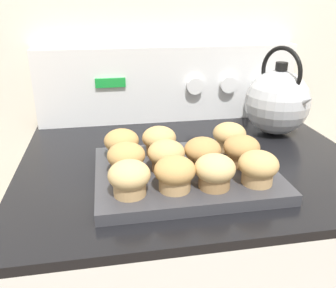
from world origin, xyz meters
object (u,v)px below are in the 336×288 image
muffin_r0_c0 (129,178)px  muffin_r1_c0 (126,158)px  muffin_r1_c1 (166,156)px  muffin_r2_c3 (229,136)px  muffin_r1_c2 (204,153)px  muffin_r1_c3 (241,150)px  muffin_r2_c0 (122,143)px  tea_kettle (278,101)px  muffin_r0_c1 (175,173)px  muffin_r0_c2 (216,171)px  muffin_r2_c1 (159,140)px  muffin_r0_c3 (258,167)px  muffin_pan (185,173)px

muffin_r0_c0 → muffin_r1_c0: bearing=89.6°
muffin_r1_c1 → muffin_r2_c3: 0.18m
muffin_r1_c2 → muffin_r1_c3: same height
muffin_r2_c0 → tea_kettle: (0.42, 0.14, 0.03)m
muffin_r0_c0 → muffin_r2_c0: (-0.00, 0.16, 0.00)m
muffin_r0_c1 → muffin_r0_c2: bearing=-3.4°
muffin_r1_c0 → muffin_r2_c1: size_ratio=1.00×
muffin_r1_c3 → muffin_r2_c1: (-0.16, 0.08, 0.00)m
muffin_r1_c3 → muffin_r1_c1: bearing=179.9°
muffin_r0_c3 → muffin_r1_c1: size_ratio=1.00×
muffin_r0_c3 → muffin_r0_c2: bearing=-179.4°
muffin_r1_c0 → muffin_r2_c0: (-0.00, 0.08, 0.00)m
muffin_pan → muffin_r1_c3: (0.12, 0.00, 0.04)m
muffin_pan → muffin_r1_c2: muffin_r1_c2 is taller
muffin_r1_c2 → muffin_r2_c1: same height
muffin_r2_c0 → muffin_r2_c1: 0.08m
muffin_r1_c1 → muffin_r1_c2: same height
muffin_pan → muffin_r2_c0: bearing=147.1°
muffin_r0_c2 → muffin_r2_c3: (0.08, 0.16, 0.00)m
muffin_r0_c2 → muffin_r2_c1: 0.18m
muffin_r0_c1 → muffin_r1_c1: bearing=91.3°
muffin_r0_c3 → muffin_r2_c1: (-0.16, 0.16, 0.00)m
muffin_r1_c3 → muffin_r2_c0: bearing=161.7°
muffin_r1_c0 → tea_kettle: (0.41, 0.21, 0.03)m
muffin_pan → muffin_r0_c0: 0.15m
muffin_r2_c0 → muffin_pan: bearing=-32.9°
muffin_r0_c2 → muffin_r2_c1: (-0.08, 0.16, 0.00)m
muffin_r1_c1 → muffin_r1_c3: bearing=-0.1°
muffin_r1_c3 → tea_kettle: tea_kettle is taller
muffin_r1_c1 → muffin_r0_c2: bearing=-47.4°
muffin_r1_c0 → muffin_r1_c2: (0.15, 0.00, 0.00)m
muffin_r0_c3 → tea_kettle: (0.18, 0.30, 0.03)m
muffin_r0_c2 → muffin_pan: bearing=114.3°
muffin_r1_c3 → muffin_r2_c1: bearing=152.6°
muffin_r0_c0 → muffin_r0_c3: 0.23m
muffin_r1_c1 → muffin_r2_c1: same height
muffin_r0_c1 → muffin_r2_c0: bearing=118.4°
muffin_pan → muffin_r1_c0: (-0.12, 0.00, 0.04)m
muffin_r0_c1 → muffin_r2_c1: 0.16m
muffin_pan → muffin_r2_c1: 0.10m
muffin_r0_c1 → muffin_r2_c3: same height
muffin_r0_c3 → muffin_r2_c1: size_ratio=1.00×
muffin_r1_c3 → muffin_r0_c0: bearing=-160.9°
muffin_r0_c1 → muffin_r1_c0: (-0.08, 0.08, 0.00)m
muffin_r0_c1 → muffin_r2_c3: (0.16, 0.16, 0.00)m
muffin_pan → muffin_r0_c2: (0.04, -0.08, 0.04)m
muffin_r1_c0 → muffin_r2_c3: (0.23, 0.08, 0.00)m
muffin_r0_c1 → muffin_r0_c2: same height
muffin_r0_c0 → muffin_r2_c3: bearing=34.2°
muffin_pan → muffin_r0_c0: muffin_r0_c0 is taller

